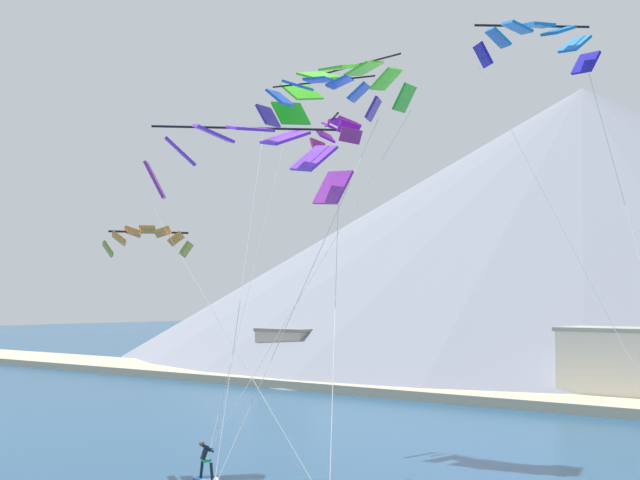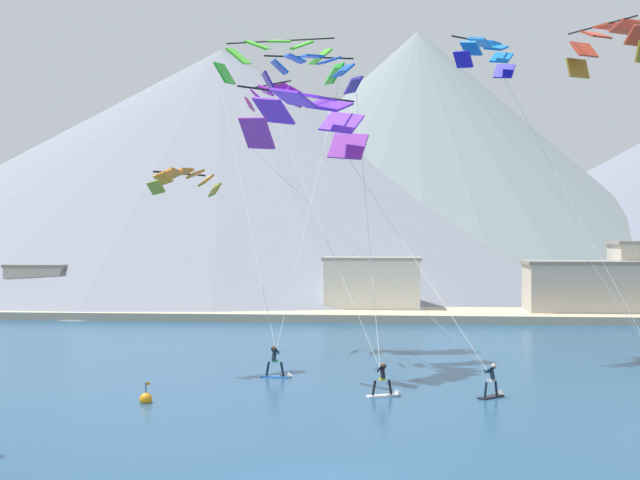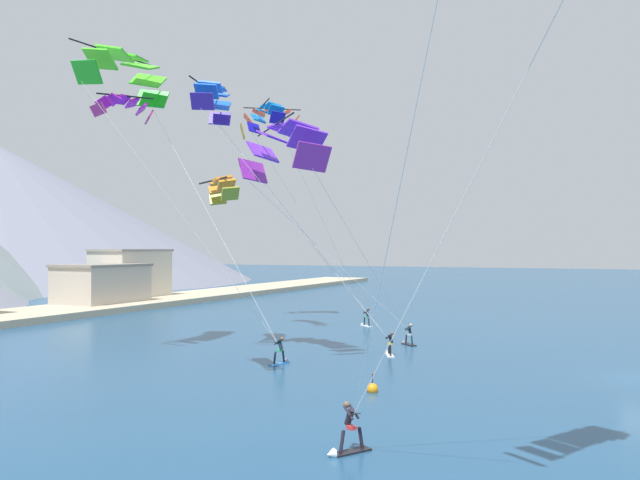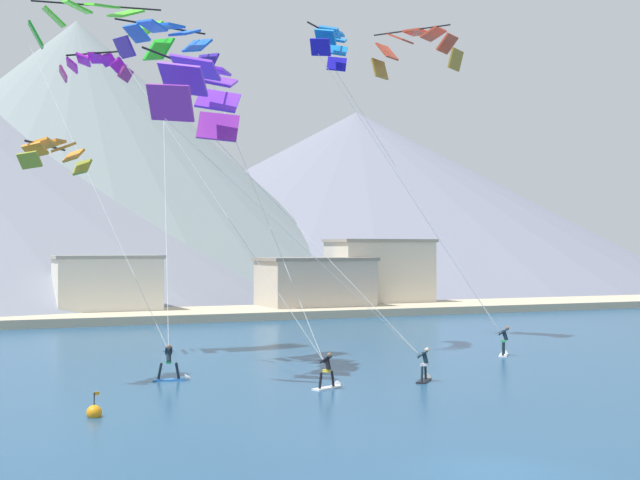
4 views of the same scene
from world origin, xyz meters
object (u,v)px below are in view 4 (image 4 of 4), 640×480
(parafoil_kite_far_left, at_px, (202,90))
(parafoil_kite_distant_high_outer, at_px, (95,65))
(parafoil_kite_far_right, at_px, (169,41))
(parafoil_kite_near_trail, at_px, (333,46))
(parafoil_kite_distant_low_drift, at_px, (54,152))
(parafoil_kite_distant_mid_solo, at_px, (416,47))
(kitesurfer_near_trail, at_px, (504,346))
(kitesurfer_far_right, at_px, (330,378))
(parafoil_kite_near_lead, at_px, (101,23))
(kitesurfer_near_lead, at_px, (173,369))
(race_marker_buoy, at_px, (94,413))
(kitesurfer_far_left, at_px, (425,371))

(parafoil_kite_far_left, bearing_deg, parafoil_kite_distant_high_outer, 108.25)
(parafoil_kite_far_left, bearing_deg, parafoil_kite_far_right, 94.38)
(parafoil_kite_far_left, distance_m, parafoil_kite_distant_high_outer, 11.09)
(parafoil_kite_near_trail, bearing_deg, parafoil_kite_distant_low_drift, -158.41)
(parafoil_kite_near_trail, bearing_deg, parafoil_kite_distant_mid_solo, 27.44)
(kitesurfer_near_trail, bearing_deg, parafoil_kite_far_left, -176.04)
(kitesurfer_far_right, bearing_deg, parafoil_kite_distant_low_drift, 151.51)
(parafoil_kite_near_lead, distance_m, parafoil_kite_distant_low_drift, 13.63)
(kitesurfer_far_right, height_order, parafoil_kite_far_left, parafoil_kite_far_left)
(kitesurfer_near_lead, xyz_separation_m, parafoil_kite_far_left, (1.52, 0.69, 13.02))
(parafoil_kite_near_trail, relative_size, parafoil_kite_far_left, 1.29)
(kitesurfer_near_trail, distance_m, race_marker_buoy, 26.01)
(parafoil_kite_distant_mid_solo, bearing_deg, parafoil_kite_far_left, -148.44)
(kitesurfer_far_right, xyz_separation_m, parafoil_kite_distant_low_drift, (-10.86, 5.89, 9.90))
(kitesurfer_near_trail, height_order, kitesurfer_far_right, kitesurfer_near_trail)
(kitesurfer_near_lead, bearing_deg, kitesurfer_far_right, -41.15)
(parafoil_kite_near_lead, xyz_separation_m, parafoil_kite_distant_low_drift, (-3.68, -10.03, -8.47))
(parafoil_kite_near_lead, bearing_deg, parafoil_kite_far_right, -63.13)
(kitesurfer_far_left, distance_m, kitesurfer_far_right, 4.84)
(kitesurfer_far_right, relative_size, parafoil_kite_near_trail, 0.10)
(parafoil_kite_near_lead, relative_size, race_marker_buoy, 18.40)
(parafoil_kite_distant_high_outer, bearing_deg, parafoil_kite_near_trail, -14.45)
(kitesurfer_near_lead, distance_m, parafoil_kite_distant_low_drift, 11.14)
(kitesurfer_far_left, bearing_deg, parafoil_kite_near_lead, 127.49)
(parafoil_kite_far_left, xyz_separation_m, parafoil_kite_distant_high_outer, (-3.35, 10.18, 2.88))
(kitesurfer_far_left, height_order, parafoil_kite_far_right, parafoil_kite_far_right)
(kitesurfer_far_left, distance_m, parafoil_kite_distant_high_outer, 25.50)
(parafoil_kite_far_left, height_order, race_marker_buoy, parafoil_kite_far_left)
(parafoil_kite_near_trail, relative_size, parafoil_kite_far_right, 1.06)
(kitesurfer_near_lead, distance_m, kitesurfer_near_trail, 19.55)
(parafoil_kite_near_lead, xyz_separation_m, parafoil_kite_distant_mid_solo, (20.76, 0.62, 0.66))
(parafoil_kite_distant_low_drift, relative_size, race_marker_buoy, 3.65)
(kitesurfer_near_trail, relative_size, parafoil_kite_near_trail, 0.10)
(kitesurfer_near_lead, distance_m, parafoil_kite_near_trail, 22.08)
(kitesurfer_near_lead, bearing_deg, parafoil_kite_near_trail, 33.36)
(kitesurfer_near_lead, bearing_deg, kitesurfer_near_trail, 5.66)
(parafoil_kite_near_trail, xyz_separation_m, parafoil_kite_distant_low_drift, (-16.52, -6.54, -7.60))
(parafoil_kite_near_trail, relative_size, parafoil_kite_distant_mid_solo, 2.96)
(parafoil_kite_distant_high_outer, relative_size, parafoil_kite_distant_low_drift, 1.09)
(kitesurfer_far_left, bearing_deg, kitesurfer_far_right, -177.00)
(parafoil_kite_near_lead, height_order, parafoil_kite_far_right, parafoil_kite_near_lead)
(parafoil_kite_near_lead, height_order, parafoil_kite_far_left, parafoil_kite_near_lead)
(parafoil_kite_far_left, bearing_deg, kitesurfer_near_lead, -155.74)
(parafoil_kite_near_trail, bearing_deg, parafoil_kite_distant_high_outer, 165.55)
(kitesurfer_far_right, relative_size, parafoil_kite_distant_high_outer, 0.43)
(kitesurfer_near_lead, distance_m, parafoil_kite_near_lead, 21.37)
(kitesurfer_near_lead, height_order, parafoil_kite_far_right, parafoil_kite_far_right)
(kitesurfer_near_trail, distance_m, parafoil_kite_far_left, 22.19)
(parafoil_kite_distant_mid_solo, bearing_deg, kitesurfer_far_left, -118.23)
(kitesurfer_near_trail, distance_m, parafoil_kite_near_trail, 20.00)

